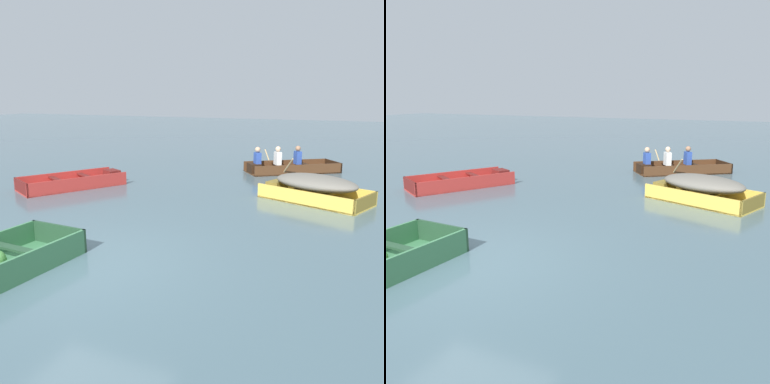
# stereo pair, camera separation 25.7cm
# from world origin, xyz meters

# --- Properties ---
(ground_plane) EXTENTS (80.00, 80.00, 0.00)m
(ground_plane) POSITION_xyz_m (0.00, 0.00, 0.00)
(ground_plane) COLOR #47606B
(skiff_red_near_moored) EXTENTS (2.43, 3.10, 0.38)m
(skiff_red_near_moored) POSITION_xyz_m (-3.68, 4.77, 0.13)
(skiff_red_near_moored) COLOR #AD2D28
(skiff_red_near_moored) RESTS_ON ground
(skiff_yellow_mid_moored) EXTENTS (2.89, 2.10, 0.68)m
(skiff_yellow_mid_moored) POSITION_xyz_m (2.89, 5.76, 0.39)
(skiff_yellow_mid_moored) COLOR #E5BC47
(skiff_yellow_mid_moored) RESTS_ON ground
(rowboat_dark_varnish_with_crew) EXTENTS (3.21, 2.74, 0.91)m
(rowboat_dark_varnish_with_crew) POSITION_xyz_m (1.44, 9.52, 0.20)
(rowboat_dark_varnish_with_crew) COLOR #4C2D19
(rowboat_dark_varnish_with_crew) RESTS_ON ground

